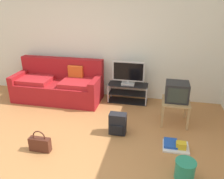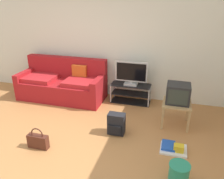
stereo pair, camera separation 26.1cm
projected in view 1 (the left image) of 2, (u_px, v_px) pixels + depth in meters
name	position (u px, v px, depth m)	size (l,w,h in m)	color
ground_plane	(60.00, 151.00, 3.74)	(9.00, 9.80, 0.02)	#B27542
wall_back	(97.00, 41.00, 5.44)	(9.00, 0.10, 2.70)	silver
couch	(59.00, 85.00, 5.50)	(2.08, 0.88, 0.97)	maroon
tv_stand	(128.00, 93.00, 5.39)	(0.92, 0.37, 0.45)	black
flat_tv	(128.00, 73.00, 5.18)	(0.74, 0.22, 0.55)	#B2B2B7
side_table	(175.00, 104.00, 4.41)	(0.53, 0.53, 0.48)	tan
crt_tv	(177.00, 92.00, 4.33)	(0.43, 0.40, 0.37)	#232326
backpack	(118.00, 124.00, 4.13)	(0.31, 0.26, 0.40)	black
handbag	(40.00, 144.00, 3.68)	(0.35, 0.11, 0.37)	#4C2319
cleaning_bucket	(185.00, 169.00, 3.11)	(0.29, 0.29, 0.29)	#238466
floor_tray	(175.00, 145.00, 3.79)	(0.43, 0.35, 0.14)	silver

